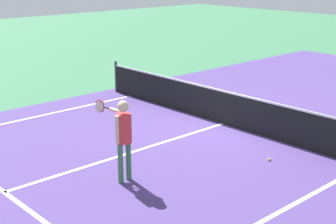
{
  "coord_description": "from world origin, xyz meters",
  "views": [
    {
      "loc": [
        8.7,
        -10.02,
        4.3
      ],
      "look_at": [
        0.59,
        -2.6,
        1.0
      ],
      "focal_mm": 53.28,
      "sensor_mm": 36.0,
      "label": 1
    }
  ],
  "objects": [
    {
      "name": "ground_plane",
      "position": [
        0.0,
        0.0,
        0.0
      ],
      "size": [
        60.0,
        60.0,
        0.0
      ],
      "primitive_type": "plane",
      "color": "#38724C"
    },
    {
      "name": "court_surface_inbounds",
      "position": [
        0.0,
        0.0,
        0.0
      ],
      "size": [
        10.62,
        24.4,
        0.0
      ],
      "primitive_type": "cube",
      "color": "#4C387A",
      "rests_on": "ground_plane"
    },
    {
      "name": "line_service_near",
      "position": [
        0.0,
        -6.4,
        0.0
      ],
      "size": [
        8.22,
        0.1,
        0.01
      ],
      "primitive_type": "cube",
      "color": "white",
      "rests_on": "ground_plane"
    },
    {
      "name": "line_center_service",
      "position": [
        0.0,
        -3.2,
        0.0
      ],
      "size": [
        0.1,
        6.4,
        0.01
      ],
      "primitive_type": "cube",
      "color": "white",
      "rests_on": "ground_plane"
    },
    {
      "name": "net",
      "position": [
        0.0,
        0.0,
        0.49
      ],
      "size": [
        9.91,
        0.09,
        1.07
      ],
      "color": "#33383D",
      "rests_on": "ground_plane"
    },
    {
      "name": "player_near",
      "position": [
        1.14,
        -4.33,
        1.07
      ],
      "size": [
        1.24,
        0.43,
        1.71
      ],
      "color": "#3F7247",
      "rests_on": "ground_plane"
    },
    {
      "name": "tennis_ball_near_net",
      "position": [
        2.51,
        -1.25,
        0.03
      ],
      "size": [
        0.07,
        0.07,
        0.07
      ],
      "primitive_type": "sphere",
      "color": "#CCE033",
      "rests_on": "ground_plane"
    }
  ]
}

